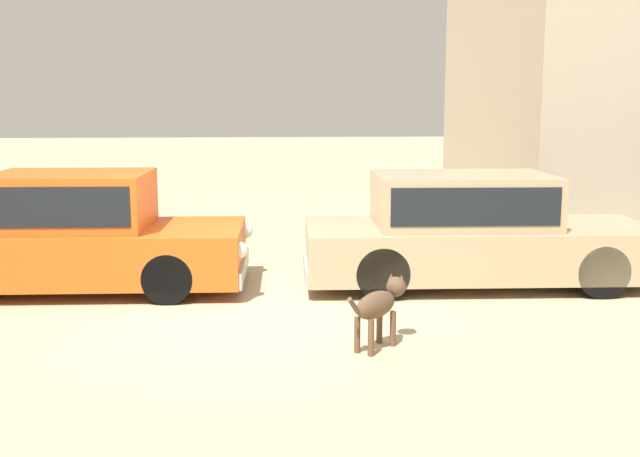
# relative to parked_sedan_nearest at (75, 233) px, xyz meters

# --- Properties ---
(ground_plane) EXTENTS (80.00, 80.00, 0.00)m
(ground_plane) POSITION_rel_parked_sedan_nearest_xyz_m (2.13, -1.14, -0.72)
(ground_plane) COLOR tan
(parked_sedan_nearest) EXTENTS (4.34, 1.82, 1.48)m
(parked_sedan_nearest) POSITION_rel_parked_sedan_nearest_xyz_m (0.00, 0.00, 0.00)
(parked_sedan_nearest) COLOR #D15619
(parked_sedan_nearest) RESTS_ON ground_plane
(parked_sedan_second) EXTENTS (4.62, 1.88, 1.43)m
(parked_sedan_second) POSITION_rel_parked_sedan_nearest_xyz_m (5.04, -0.07, -0.01)
(parked_sedan_second) COLOR tan
(parked_sedan_second) RESTS_ON ground_plane
(stray_dog_spotted) EXTENTS (0.70, 0.76, 0.68)m
(stray_dog_spotted) POSITION_rel_parked_sedan_nearest_xyz_m (3.47, -2.58, -0.29)
(stray_dog_spotted) COLOR brown
(stray_dog_spotted) RESTS_ON ground_plane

